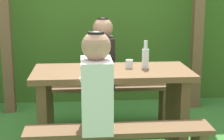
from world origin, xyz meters
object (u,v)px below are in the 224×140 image
at_px(person_black_coat, 103,55).
at_px(drinking_glass, 129,64).
at_px(cell_phone, 85,67).
at_px(bench_far, 107,97).
at_px(person_white_shirt, 96,85).
at_px(picnic_table, 112,96).
at_px(bottle_left, 145,57).

height_order(person_black_coat, drinking_glass, person_black_coat).
bearing_deg(cell_phone, bench_far, 58.07).
xyz_separation_m(person_white_shirt, cell_phone, (-0.08, 0.69, -0.02)).
bearing_deg(person_white_shirt, person_black_coat, 84.28).
xyz_separation_m(person_white_shirt, drinking_glass, (0.32, 0.65, 0.01)).
distance_m(picnic_table, cell_phone, 0.36).
bearing_deg(picnic_table, person_black_coat, 94.17).
bearing_deg(bottle_left, cell_phone, 174.73).
bearing_deg(person_white_shirt, bench_far, 82.25).
bearing_deg(bottle_left, picnic_table, -171.11).
relative_size(person_black_coat, bottle_left, 2.87).
bearing_deg(drinking_glass, person_white_shirt, -116.45).
bearing_deg(bottle_left, bench_far, 119.09).
bearing_deg(picnic_table, bench_far, 90.00).
distance_m(picnic_table, person_white_shirt, 0.67).
relative_size(bench_far, bottle_left, 5.58).
bearing_deg(bench_far, picnic_table, -90.00).
relative_size(person_white_shirt, drinking_glass, 9.24).
xyz_separation_m(picnic_table, person_black_coat, (-0.04, 0.60, 0.27)).
bearing_deg(drinking_glass, picnic_table, -161.10).
distance_m(person_black_coat, bottle_left, 0.65).
xyz_separation_m(bench_far, bottle_left, (0.31, -0.55, 0.54)).
bearing_deg(picnic_table, drinking_glass, 18.90).
relative_size(person_black_coat, cell_phone, 5.14).
height_order(bench_far, person_white_shirt, person_white_shirt).
bearing_deg(bench_far, cell_phone, -115.80).
distance_m(bottle_left, cell_phone, 0.56).
height_order(bench_far, person_black_coat, person_black_coat).
xyz_separation_m(person_black_coat, bottle_left, (0.35, -0.55, 0.07)).
xyz_separation_m(bottle_left, cell_phone, (-0.55, 0.05, -0.10)).
relative_size(person_white_shirt, person_black_coat, 1.00).
bearing_deg(person_white_shirt, drinking_glass, 63.55).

